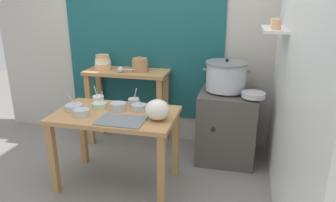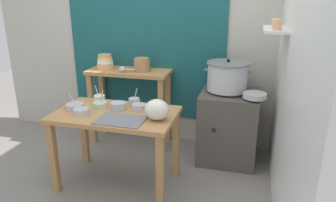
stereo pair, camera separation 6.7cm
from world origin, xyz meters
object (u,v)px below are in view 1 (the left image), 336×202
at_px(steamer_pot, 226,76).
at_px(bowl_stack_enamel, 103,63).
at_px(prep_bowl_5, 134,102).
at_px(back_shelf_table, 128,89).
at_px(wide_pan, 253,95).
at_px(prep_bowl_1, 100,105).
at_px(prep_bowl_3, 156,109).
at_px(prep_table, 116,124).
at_px(prep_bowl_6, 74,107).
at_px(plastic_bag, 157,110).
at_px(clay_pot, 140,65).
at_px(prep_bowl_0, 81,112).
at_px(serving_tray, 121,121).
at_px(ladle, 122,70).
at_px(prep_bowl_4, 139,107).
at_px(prep_bowl_2, 98,99).
at_px(stove_block, 227,125).
at_px(prep_bowl_7, 118,106).

xyz_separation_m(steamer_pot, bowl_stack_enamel, (-1.43, 0.12, 0.05)).
distance_m(bowl_stack_enamel, prep_bowl_5, 0.92).
height_order(back_shelf_table, wide_pan, back_shelf_table).
xyz_separation_m(prep_bowl_1, prep_bowl_3, (0.54, 0.04, -0.00)).
distance_m(prep_table, prep_bowl_6, 0.42).
xyz_separation_m(plastic_bag, prep_bowl_3, (-0.07, 0.20, -0.07)).
bearing_deg(prep_bowl_1, plastic_bag, -15.05).
distance_m(steamer_pot, clay_pot, 0.98).
distance_m(prep_bowl_0, prep_bowl_1, 0.23).
relative_size(serving_tray, prep_bowl_0, 2.82).
bearing_deg(prep_table, back_shelf_table, 103.33).
bearing_deg(prep_bowl_1, steamer_pot, 31.02).
distance_m(back_shelf_table, bowl_stack_enamel, 0.42).
distance_m(back_shelf_table, ladle, 0.28).
bearing_deg(steamer_pot, clay_pot, 173.56).
bearing_deg(prep_bowl_3, wide_pan, 26.71).
xyz_separation_m(back_shelf_table, prep_bowl_4, (0.39, -0.76, 0.07)).
xyz_separation_m(prep_bowl_3, prep_bowl_4, (-0.16, -0.01, 0.01)).
xyz_separation_m(ladle, prep_bowl_2, (-0.04, -0.54, -0.18)).
height_order(prep_bowl_1, prep_bowl_4, prep_bowl_1).
distance_m(prep_bowl_1, prep_bowl_3, 0.54).
height_order(back_shelf_table, prep_bowl_4, back_shelf_table).
distance_m(back_shelf_table, prep_bowl_4, 0.86).
height_order(prep_table, bowl_stack_enamel, bowl_stack_enamel).
distance_m(plastic_bag, prep_bowl_1, 0.63).
height_order(prep_bowl_0, prep_bowl_2, prep_bowl_2).
bearing_deg(prep_bowl_1, back_shelf_table, 90.93).
bearing_deg(prep_bowl_0, steamer_pot, 36.77).
xyz_separation_m(stove_block, prep_bowl_4, (-0.78, -0.63, 0.37)).
relative_size(prep_table, bowl_stack_enamel, 5.35).
height_order(steamer_pot, prep_bowl_6, steamer_pot).
relative_size(steamer_pot, plastic_bag, 2.28).
bearing_deg(prep_bowl_4, prep_bowl_6, -167.45).
distance_m(stove_block, prep_bowl_2, 1.39).
bearing_deg(prep_bowl_0, plastic_bag, 4.53).
bearing_deg(prep_bowl_0, prep_bowl_4, 28.15).
bearing_deg(prep_bowl_3, prep_bowl_1, -175.81).
bearing_deg(prep_bowl_4, serving_tray, -102.31).
bearing_deg(back_shelf_table, prep_bowl_1, -89.07).
xyz_separation_m(wide_pan, prep_bowl_5, (-1.12, -0.34, -0.05)).
bearing_deg(ladle, prep_bowl_1, -87.21).
bearing_deg(prep_bowl_7, clay_pot, 92.93).
bearing_deg(plastic_bag, prep_bowl_1, 164.95).
bearing_deg(prep_bowl_0, back_shelf_table, 86.62).
relative_size(stove_block, prep_bowl_1, 4.56).
relative_size(prep_bowl_4, prep_bowl_6, 0.88).
bearing_deg(prep_table, steamer_pot, 39.65).
distance_m(prep_table, prep_bowl_1, 0.26).
bearing_deg(prep_bowl_0, prep_bowl_2, 90.70).
xyz_separation_m(prep_table, prep_bowl_1, (-0.20, 0.09, 0.14)).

